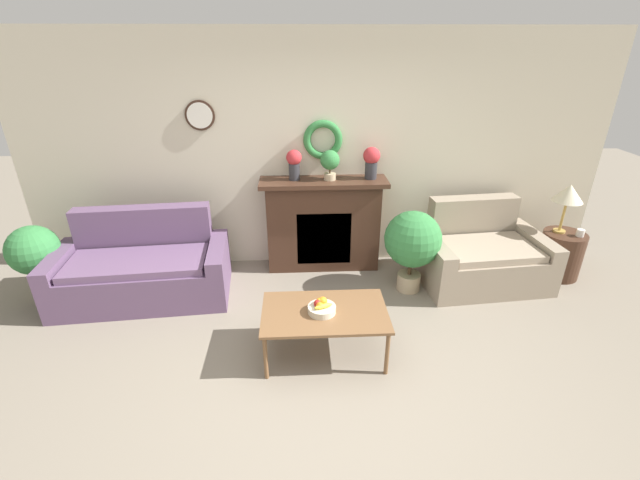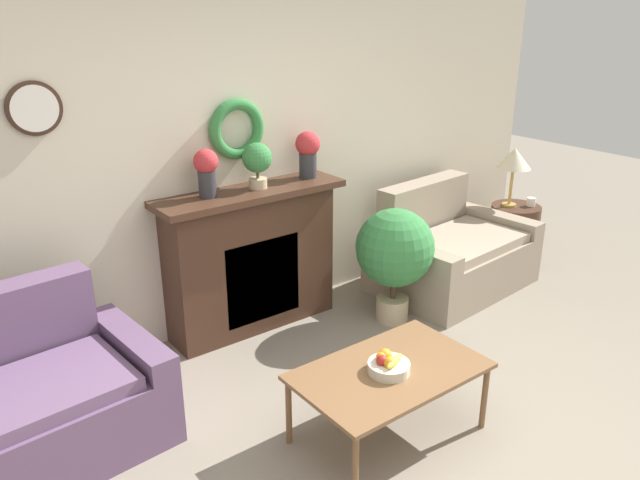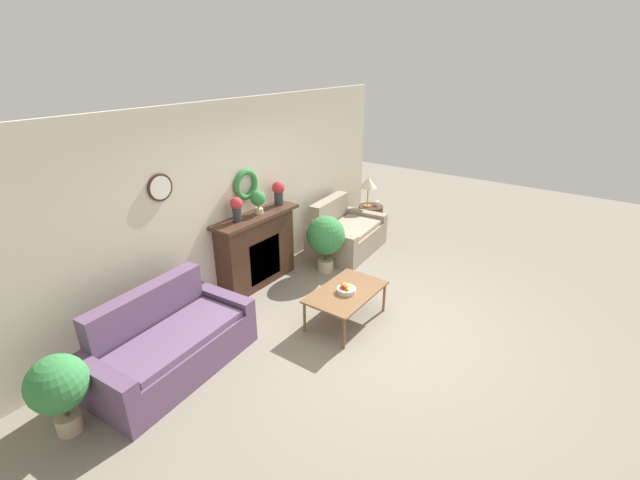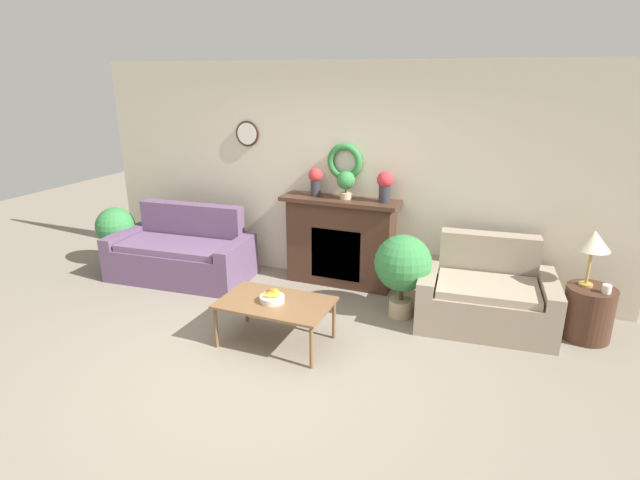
# 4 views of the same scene
# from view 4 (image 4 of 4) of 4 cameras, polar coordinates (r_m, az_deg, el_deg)

# --- Properties ---
(ground_plane) EXTENTS (16.00, 16.00, 0.00)m
(ground_plane) POSITION_cam_4_polar(r_m,az_deg,el_deg) (4.70, -7.64, -14.45)
(ground_plane) COLOR gray
(wall_back) EXTENTS (6.80, 0.15, 2.70)m
(wall_back) POSITION_cam_4_polar(r_m,az_deg,el_deg) (6.21, 2.44, 7.41)
(wall_back) COLOR beige
(wall_back) RESTS_ON ground_plane
(fireplace) EXTENTS (1.46, 0.41, 1.12)m
(fireplace) POSITION_cam_4_polar(r_m,az_deg,el_deg) (6.20, 2.30, -0.16)
(fireplace) COLOR #42281C
(fireplace) RESTS_ON ground_plane
(couch_left) EXTENTS (1.85, 1.01, 0.92)m
(couch_left) POSITION_cam_4_polar(r_m,az_deg,el_deg) (6.73, -15.48, -1.56)
(couch_left) COLOR #604766
(couch_left) RESTS_ON ground_plane
(loveseat_right) EXTENTS (1.45, 1.06, 0.90)m
(loveseat_right) POSITION_cam_4_polar(r_m,az_deg,el_deg) (5.60, 18.40, -6.07)
(loveseat_right) COLOR gray
(loveseat_right) RESTS_ON ground_plane
(coffee_table) EXTENTS (1.08, 0.67, 0.45)m
(coffee_table) POSITION_cam_4_polar(r_m,az_deg,el_deg) (4.90, -5.12, -7.40)
(coffee_table) COLOR brown
(coffee_table) RESTS_ON ground_plane
(fruit_bowl) EXTENTS (0.24, 0.24, 0.12)m
(fruit_bowl) POSITION_cam_4_polar(r_m,az_deg,el_deg) (4.87, -5.50, -6.51)
(fruit_bowl) COLOR beige
(fruit_bowl) RESTS_ON coffee_table
(side_table_by_loveseat) EXTENTS (0.47, 0.47, 0.54)m
(side_table_by_loveseat) POSITION_cam_4_polar(r_m,az_deg,el_deg) (5.71, 28.29, -7.34)
(side_table_by_loveseat) COLOR #42281C
(side_table_by_loveseat) RESTS_ON ground_plane
(table_lamp) EXTENTS (0.32, 0.32, 0.57)m
(table_lamp) POSITION_cam_4_polar(r_m,az_deg,el_deg) (5.49, 28.79, -0.15)
(table_lamp) COLOR #B28E42
(table_lamp) RESTS_ON side_table_by_loveseat
(mug) EXTENTS (0.08, 0.08, 0.08)m
(mug) POSITION_cam_4_polar(r_m,az_deg,el_deg) (5.53, 29.94, -4.87)
(mug) COLOR silver
(mug) RESTS_ON side_table_by_loveseat
(vase_on_mantel_left) EXTENTS (0.17, 0.17, 0.34)m
(vase_on_mantel_left) POSITION_cam_4_polar(r_m,az_deg,el_deg) (6.12, -0.52, 6.89)
(vase_on_mantel_left) COLOR #2D2D33
(vase_on_mantel_left) RESTS_ON fireplace
(vase_on_mantel_right) EXTENTS (0.19, 0.19, 0.36)m
(vase_on_mantel_right) POSITION_cam_4_polar(r_m,az_deg,el_deg) (5.85, 7.43, 6.30)
(vase_on_mantel_right) COLOR #2D2D33
(vase_on_mantel_right) RESTS_ON fireplace
(potted_plant_on_mantel) EXTENTS (0.22, 0.22, 0.34)m
(potted_plant_on_mantel) POSITION_cam_4_polar(r_m,az_deg,el_deg) (5.97, 2.99, 6.63)
(potted_plant_on_mantel) COLOR tan
(potted_plant_on_mantel) RESTS_ON fireplace
(potted_plant_floor_by_couch) EXTENTS (0.53, 0.53, 0.82)m
(potted_plant_floor_by_couch) POSITION_cam_4_polar(r_m,az_deg,el_deg) (7.40, -22.31, 1.23)
(potted_plant_floor_by_couch) COLOR tan
(potted_plant_floor_by_couch) RESTS_ON ground_plane
(potted_plant_floor_by_loveseat) EXTENTS (0.61, 0.61, 0.93)m
(potted_plant_floor_by_loveseat) POSITION_cam_4_polar(r_m,az_deg,el_deg) (5.41, 9.44, -2.89)
(potted_plant_floor_by_loveseat) COLOR tan
(potted_plant_floor_by_loveseat) RESTS_ON ground_plane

